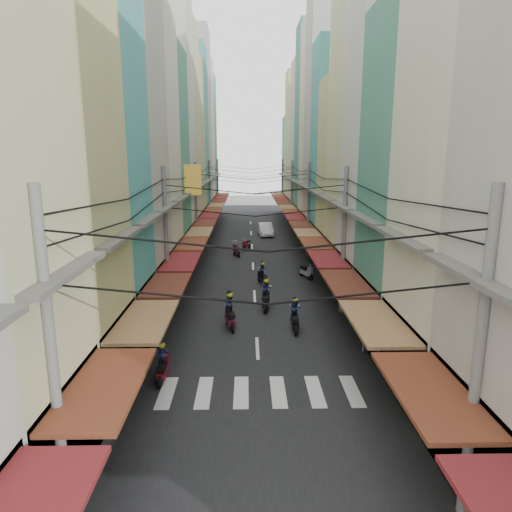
{
  "coord_description": "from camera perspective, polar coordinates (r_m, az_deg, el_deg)",
  "views": [
    {
      "loc": [
        -0.44,
        -21.69,
        8.75
      ],
      "look_at": [
        0.09,
        5.73,
        2.68
      ],
      "focal_mm": 32.0,
      "sensor_mm": 36.0,
      "label": 1
    }
  ],
  "objects": [
    {
      "name": "traffic_sign",
      "position": [
        20.98,
        13.45,
        -5.97
      ],
      "size": [
        0.1,
        0.67,
        3.05
      ],
      "color": "slate",
      "rests_on": "ground"
    },
    {
      "name": "market_umbrella",
      "position": [
        17.2,
        24.37,
        -11.08
      ],
      "size": [
        2.37,
        2.37,
        2.5
      ],
      "color": "#B2B2B7",
      "rests_on": "ground"
    },
    {
      "name": "bicycle",
      "position": [
        21.86,
        17.71,
        -11.75
      ],
      "size": [
        1.65,
        0.9,
        1.08
      ],
      "primitive_type": "imported",
      "rotation": [
        0.0,
        0.0,
        1.78
      ],
      "color": "black",
      "rests_on": "ground"
    },
    {
      "name": "crosswalk",
      "position": [
        17.96,
        0.47,
        -16.6
      ],
      "size": [
        7.55,
        2.4,
        0.01
      ],
      "color": "silver",
      "rests_on": "ground"
    },
    {
      "name": "moving_scooters",
      "position": [
        27.73,
        -0.36,
        -4.72
      ],
      "size": [
        8.02,
        27.63,
        2.0
      ],
      "color": "black",
      "rests_on": "ground"
    },
    {
      "name": "utility_poles",
      "position": [
        36.77,
        -0.42,
        9.11
      ],
      "size": [
        10.2,
        66.13,
        8.2
      ],
      "color": "slate",
      "rests_on": "ground"
    },
    {
      "name": "parked_scooters",
      "position": [
        20.98,
        13.77,
        -11.16
      ],
      "size": [
        13.02,
        12.5,
        0.99
      ],
      "color": "black",
      "rests_on": "ground"
    },
    {
      "name": "road",
      "position": [
        42.6,
        -0.49,
        0.63
      ],
      "size": [
        10.0,
        80.0,
        0.02
      ],
      "primitive_type": "cube",
      "color": "black",
      "rests_on": "ground"
    },
    {
      "name": "building_row_left",
      "position": [
        38.99,
        -12.53,
        13.7
      ],
      "size": [
        7.8,
        67.67,
        23.7
      ],
      "color": "beige",
      "rests_on": "ground"
    },
    {
      "name": "sidewalk_right",
      "position": [
        43.15,
        8.17,
        0.69
      ],
      "size": [
        3.0,
        80.0,
        0.06
      ],
      "primitive_type": "cube",
      "color": "gray",
      "rests_on": "ground"
    },
    {
      "name": "building_row_right",
      "position": [
        39.05,
        11.56,
        13.2
      ],
      "size": [
        7.8,
        68.98,
        22.59
      ],
      "color": "teal",
      "rests_on": "ground"
    },
    {
      "name": "sidewalk_left",
      "position": [
        43.02,
        -9.18,
        0.62
      ],
      "size": [
        3.0,
        80.0,
        0.06
      ],
      "primitive_type": "cube",
      "color": "gray",
      "rests_on": "ground"
    },
    {
      "name": "white_car",
      "position": [
        50.99,
        1.18,
        2.59
      ],
      "size": [
        4.98,
        2.26,
        1.71
      ],
      "primitive_type": "imported",
      "rotation": [
        0.0,
        0.0,
        0.07
      ],
      "color": "white",
      "rests_on": "ground"
    },
    {
      "name": "ground",
      "position": [
        23.39,
        0.06,
        -9.49
      ],
      "size": [
        160.0,
        160.0,
        0.0
      ],
      "primitive_type": "plane",
      "color": "#60605C",
      "rests_on": "ground"
    },
    {
      "name": "pedestrians",
      "position": [
        24.23,
        -9.68,
        -6.31
      ],
      "size": [
        14.03,
        16.19,
        2.17
      ],
      "color": "#28202B",
      "rests_on": "ground"
    }
  ]
}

